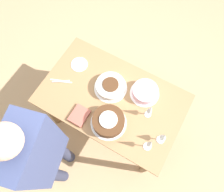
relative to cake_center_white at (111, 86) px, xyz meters
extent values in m
plane|color=tan|center=(0.06, -0.08, -0.81)|extent=(12.00, 12.00, 0.00)
cube|color=#9E754C|center=(0.06, -0.08, -0.05)|extent=(1.33, 0.82, 0.03)
cylinder|color=brown|center=(-0.53, -0.42, -0.44)|extent=(0.07, 0.07, 0.74)
cylinder|color=brown|center=(0.65, -0.42, -0.44)|extent=(0.07, 0.07, 0.74)
cylinder|color=brown|center=(-0.53, 0.25, -0.44)|extent=(0.07, 0.07, 0.74)
cylinder|color=brown|center=(0.65, 0.25, -0.44)|extent=(0.07, 0.07, 0.74)
cylinder|color=white|center=(0.00, 0.00, -0.03)|extent=(0.31, 0.31, 0.01)
cylinder|color=white|center=(0.00, 0.00, 0.00)|extent=(0.27, 0.27, 0.07)
cylinder|color=#4C2D19|center=(0.00, 0.00, 0.04)|extent=(0.15, 0.15, 0.01)
cylinder|color=white|center=(0.15, -0.30, -0.03)|extent=(0.32, 0.32, 0.01)
cylinder|color=#4C2D19|center=(0.15, -0.30, 0.02)|extent=(0.28, 0.28, 0.10)
cylinder|color=white|center=(0.15, -0.30, 0.07)|extent=(0.15, 0.15, 0.01)
cylinder|color=white|center=(0.30, 0.11, -0.03)|extent=(0.27, 0.27, 0.01)
cylinder|color=#E5B2C6|center=(0.30, 0.11, 0.01)|extent=(0.23, 0.23, 0.08)
cylinder|color=silver|center=(0.62, -0.21, -0.04)|extent=(0.07, 0.07, 0.00)
cylinder|color=silver|center=(0.62, -0.21, 0.01)|extent=(0.01, 0.01, 0.09)
cone|color=silver|center=(0.62, -0.21, 0.10)|extent=(0.05, 0.05, 0.09)
cylinder|color=silver|center=(0.42, -0.06, -0.04)|extent=(0.06, 0.06, 0.00)
cylinder|color=silver|center=(0.42, -0.06, 0.01)|extent=(0.01, 0.01, 0.09)
cone|color=silver|center=(0.42, -0.06, 0.12)|extent=(0.05, 0.05, 0.13)
cylinder|color=silver|center=(0.54, -0.32, -0.04)|extent=(0.07, 0.07, 0.00)
cylinder|color=silver|center=(0.54, -0.32, 0.02)|extent=(0.01, 0.01, 0.11)
cone|color=silver|center=(0.54, -0.32, 0.14)|extent=(0.04, 0.04, 0.13)
cylinder|color=silver|center=(-0.39, 0.07, -0.03)|extent=(0.16, 0.16, 0.01)
cube|color=silver|center=(-0.47, -0.18, -0.04)|extent=(0.16, 0.07, 0.00)
cube|color=silver|center=(-0.42, -0.17, -0.03)|extent=(0.16, 0.08, 0.00)
cube|color=silver|center=(-0.45, -0.18, -0.03)|extent=(0.15, 0.10, 0.00)
cube|color=#B75B4C|center=(-0.11, -0.38, -0.02)|extent=(0.14, 0.17, 0.03)
cylinder|color=#2D334C|center=(-0.09, -0.92, -0.40)|extent=(0.11, 0.11, 0.82)
cylinder|color=#2D334C|center=(-0.14, -0.71, -0.40)|extent=(0.11, 0.11, 0.82)
cube|color=#38426B|center=(-0.12, -0.82, 0.36)|extent=(0.31, 0.44, 0.69)
sphere|color=#DBB293|center=(-0.12, -0.82, 0.80)|extent=(0.19, 0.19, 0.19)
camera|label=1|loc=(0.43, -0.73, 1.84)|focal=35.00mm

